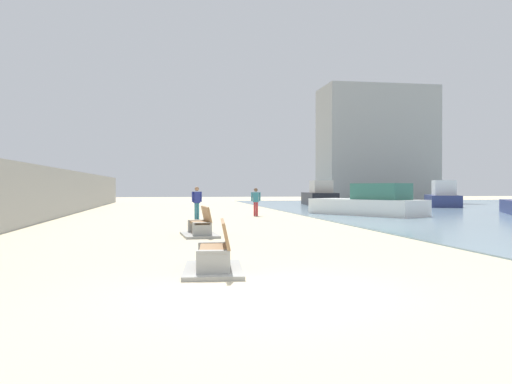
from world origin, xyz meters
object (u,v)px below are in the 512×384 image
(person_walking, at_px, (197,200))
(person_standing, at_px, (256,200))
(boat_mid_bay, at_px, (370,203))
(bench_far, at_px, (200,229))
(boat_nearest, at_px, (319,196))
(boat_far_left, at_px, (443,197))
(bench_near, at_px, (215,260))

(person_walking, height_order, person_standing, person_walking)
(person_standing, relative_size, boat_mid_bay, 0.22)
(bench_far, xyz_separation_m, person_walking, (0.37, 9.18, 0.72))
(boat_nearest, bearing_deg, boat_mid_bay, -96.37)
(bench_far, relative_size, boat_far_left, 0.32)
(boat_far_left, relative_size, boat_nearest, 0.99)
(boat_mid_bay, relative_size, boat_far_left, 1.04)
(person_standing, xyz_separation_m, boat_far_left, (17.18, 10.69, -0.10))
(person_standing, distance_m, boat_mid_bay, 6.43)
(boat_nearest, bearing_deg, person_walking, -123.34)
(bench_near, bearing_deg, boat_mid_bay, 60.32)
(boat_mid_bay, distance_m, boat_far_left, 15.71)
(person_standing, relative_size, boat_far_left, 0.23)
(bench_near, xyz_separation_m, boat_mid_bay, (10.30, 18.08, 0.46))
(boat_mid_bay, distance_m, boat_nearest, 16.15)
(bench_near, distance_m, boat_nearest, 36.21)
(bench_far, distance_m, person_walking, 9.21)
(bench_near, bearing_deg, person_walking, 88.19)
(bench_far, bearing_deg, boat_nearest, 65.96)
(bench_near, xyz_separation_m, boat_nearest, (12.09, 34.12, 0.60))
(bench_far, height_order, boat_far_left, boat_far_left)
(bench_near, height_order, bench_far, same)
(bench_near, relative_size, person_standing, 1.39)
(boat_mid_bay, bearing_deg, person_walking, -171.03)
(person_standing, bearing_deg, person_walking, -146.23)
(bench_near, height_order, person_standing, person_standing)
(boat_nearest, bearing_deg, person_standing, -118.09)
(person_standing, xyz_separation_m, boat_nearest, (8.18, 15.32, -0.07))
(person_standing, height_order, boat_far_left, boat_far_left)
(boat_far_left, height_order, boat_nearest, boat_nearest)
(person_standing, height_order, boat_nearest, boat_nearest)
(person_walking, relative_size, boat_nearest, 0.24)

